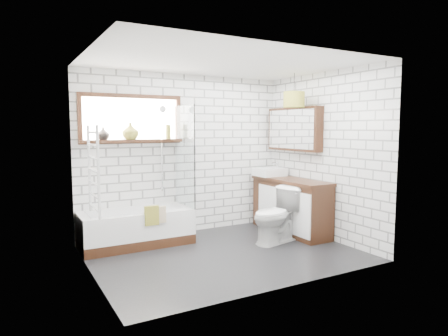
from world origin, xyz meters
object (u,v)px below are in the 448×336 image
bathtub (136,228)px  vanity (291,206)px  basin (270,172)px  pendant (294,100)px  toilet (277,215)px

bathtub → vanity: (2.37, -0.51, 0.18)m
basin → pendant: pendant is taller
vanity → pendant: size_ratio=4.68×
basin → pendant: 1.32m
bathtub → basin: bearing=-0.2°
toilet → bathtub: bearing=-128.0°
bathtub → pendant: bearing=-15.0°
bathtub → pendant: (2.31, -0.62, 1.85)m
bathtub → toilet: (1.83, -0.87, 0.15)m
bathtub → vanity: size_ratio=1.03×
bathtub → pendant: size_ratio=4.81×
basin → bathtub: bearing=179.8°
pendant → bathtub: bearing=165.0°
bathtub → pendant: pendant is taller
bathtub → pendant: 3.02m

